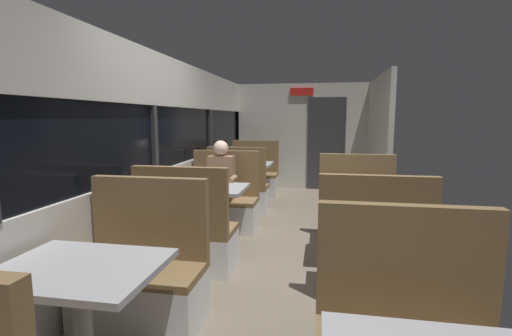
# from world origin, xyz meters

# --- Properties ---
(ground_plane) EXTENTS (3.30, 9.20, 0.02)m
(ground_plane) POSITION_xyz_m (0.00, 0.00, -0.01)
(ground_plane) COLOR #665B4C
(carriage_window_panel_left) EXTENTS (0.09, 8.48, 2.30)m
(carriage_window_panel_left) POSITION_xyz_m (-1.45, 0.00, 1.11)
(carriage_window_panel_left) COLOR beige
(carriage_window_panel_left) RESTS_ON ground_plane
(carriage_end_bulkhead) EXTENTS (2.90, 0.11, 2.30)m
(carriage_end_bulkhead) POSITION_xyz_m (0.06, 4.19, 1.14)
(carriage_end_bulkhead) COLOR beige
(carriage_end_bulkhead) RESTS_ON ground_plane
(carriage_aisle_panel_right) EXTENTS (0.08, 2.40, 2.30)m
(carriage_aisle_panel_right) POSITION_xyz_m (1.45, 3.00, 1.15)
(carriage_aisle_panel_right) COLOR beige
(carriage_aisle_panel_right) RESTS_ON ground_plane
(dining_table_near_window) EXTENTS (0.90, 0.70, 0.74)m
(dining_table_near_window) POSITION_xyz_m (-0.89, -2.09, 0.64)
(dining_table_near_window) COLOR #9E9EA3
(dining_table_near_window) RESTS_ON ground_plane
(bench_near_window_facing_entry) EXTENTS (0.95, 0.50, 1.10)m
(bench_near_window_facing_entry) POSITION_xyz_m (-0.89, -1.39, 0.33)
(bench_near_window_facing_entry) COLOR silver
(bench_near_window_facing_entry) RESTS_ON ground_plane
(dining_table_mid_window) EXTENTS (0.90, 0.70, 0.74)m
(dining_table_mid_window) POSITION_xyz_m (-0.89, 0.27, 0.64)
(dining_table_mid_window) COLOR #9E9EA3
(dining_table_mid_window) RESTS_ON ground_plane
(bench_mid_window_facing_end) EXTENTS (0.95, 0.50, 1.10)m
(bench_mid_window_facing_end) POSITION_xyz_m (-0.89, -0.43, 0.33)
(bench_mid_window_facing_end) COLOR silver
(bench_mid_window_facing_end) RESTS_ON ground_plane
(bench_mid_window_facing_entry) EXTENTS (0.95, 0.50, 1.10)m
(bench_mid_window_facing_entry) POSITION_xyz_m (-0.89, 0.97, 0.33)
(bench_mid_window_facing_entry) COLOR silver
(bench_mid_window_facing_entry) RESTS_ON ground_plane
(dining_table_far_window) EXTENTS (0.90, 0.70, 0.74)m
(dining_table_far_window) POSITION_xyz_m (-0.89, 2.63, 0.64)
(dining_table_far_window) COLOR #9E9EA3
(dining_table_far_window) RESTS_ON ground_plane
(bench_far_window_facing_end) EXTENTS (0.95, 0.50, 1.10)m
(bench_far_window_facing_end) POSITION_xyz_m (-0.89, 1.93, 0.33)
(bench_far_window_facing_end) COLOR silver
(bench_far_window_facing_end) RESTS_ON ground_plane
(bench_far_window_facing_entry) EXTENTS (0.95, 0.50, 1.10)m
(bench_far_window_facing_entry) POSITION_xyz_m (-0.89, 3.33, 0.33)
(bench_far_window_facing_entry) COLOR silver
(bench_far_window_facing_entry) RESTS_ON ground_plane
(dining_table_rear_aisle) EXTENTS (0.90, 0.70, 0.74)m
(dining_table_rear_aisle) POSITION_xyz_m (0.89, 0.07, 0.64)
(dining_table_rear_aisle) COLOR #9E9EA3
(dining_table_rear_aisle) RESTS_ON ground_plane
(bench_rear_aisle_facing_end) EXTENTS (0.95, 0.50, 1.10)m
(bench_rear_aisle_facing_end) POSITION_xyz_m (0.89, -0.63, 0.33)
(bench_rear_aisle_facing_end) COLOR silver
(bench_rear_aisle_facing_end) RESTS_ON ground_plane
(bench_rear_aisle_facing_entry) EXTENTS (0.95, 0.50, 1.10)m
(bench_rear_aisle_facing_entry) POSITION_xyz_m (0.89, 0.77, 0.33)
(bench_rear_aisle_facing_entry) COLOR silver
(bench_rear_aisle_facing_entry) RESTS_ON ground_plane
(seated_passenger) EXTENTS (0.47, 0.55, 1.26)m
(seated_passenger) POSITION_xyz_m (-0.89, 0.90, 0.54)
(seated_passenger) COLOR #26262D
(seated_passenger) RESTS_ON ground_plane
(coffee_cup_primary) EXTENTS (0.07, 0.07, 0.09)m
(coffee_cup_primary) POSITION_xyz_m (-0.97, 2.63, 0.79)
(coffee_cup_primary) COLOR white
(coffee_cup_primary) RESTS_ON dining_table_far_window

